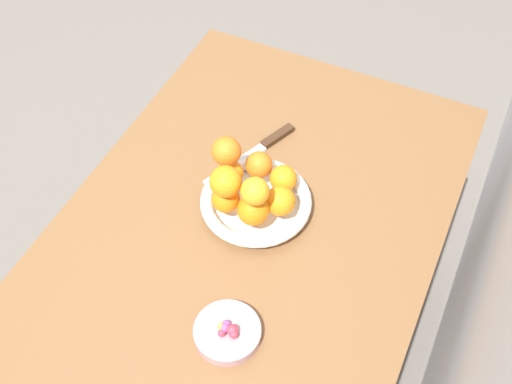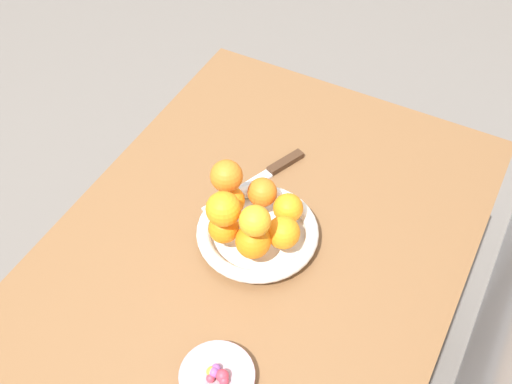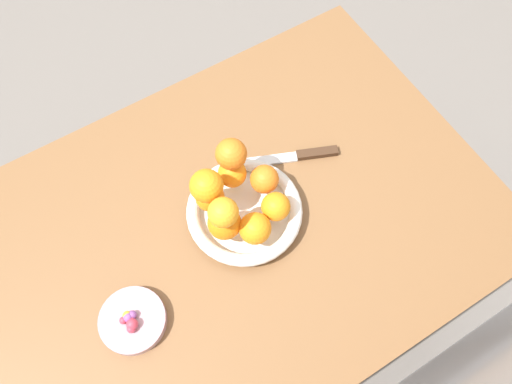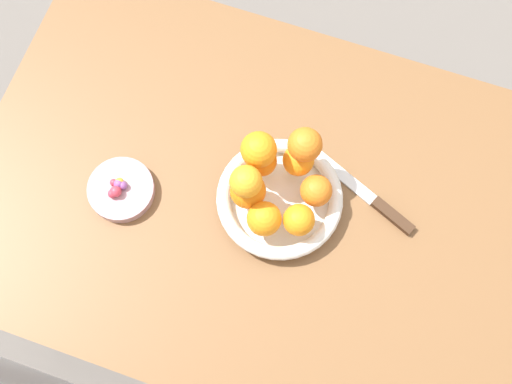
{
  "view_description": "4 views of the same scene",
  "coord_description": "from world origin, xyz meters",
  "px_view_note": "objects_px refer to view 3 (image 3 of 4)",
  "views": [
    {
      "loc": [
        0.71,
        0.35,
        1.82
      ],
      "look_at": [
        -0.03,
        0.0,
        0.82
      ],
      "focal_mm": 45.0,
      "sensor_mm": 36.0,
      "label": 1
    },
    {
      "loc": [
        0.63,
        0.35,
        1.73
      ],
      "look_at": [
        -0.04,
        -0.01,
        0.88
      ],
      "focal_mm": 45.0,
      "sensor_mm": 36.0,
      "label": 2
    },
    {
      "loc": [
        0.15,
        0.35,
        1.69
      ],
      "look_at": [
        -0.06,
        0.01,
        0.85
      ],
      "focal_mm": 35.0,
      "sensor_mm": 36.0,
      "label": 3
    },
    {
      "loc": [
        -0.11,
        0.35,
        1.89
      ],
      "look_at": [
        -0.01,
        0.03,
        0.88
      ],
      "focal_mm": 45.0,
      "sensor_mm": 36.0,
      "label": 4
    }
  ],
  "objects_px": {
    "dining_table": "(231,242)",
    "candy_ball_0": "(132,315)",
    "orange_4": "(255,228)",
    "orange_8": "(206,186)",
    "candy_ball_4": "(131,328)",
    "orange_0": "(264,179)",
    "candy_ball_3": "(128,317)",
    "fruit_bowl": "(244,212)",
    "orange_7": "(231,154)",
    "candy_ball_1": "(132,324)",
    "candy_ball_6": "(123,320)",
    "orange_2": "(210,197)",
    "orange_5": "(276,207)",
    "orange_3": "(224,223)",
    "candy_ball_7": "(131,318)",
    "knife": "(289,157)",
    "orange_1": "(232,173)",
    "orange_6": "(223,212)",
    "candy_ball_2": "(127,315)",
    "candy_dish": "(133,320)",
    "candy_ball_5": "(132,324)"
  },
  "relations": [
    {
      "from": "candy_dish",
      "to": "orange_3",
      "type": "xyz_separation_m",
      "value": [
        -0.23,
        -0.06,
        0.06
      ]
    },
    {
      "from": "candy_ball_1",
      "to": "candy_ball_6",
      "type": "distance_m",
      "value": 0.02
    },
    {
      "from": "orange_4",
      "to": "candy_ball_4",
      "type": "height_order",
      "value": "orange_4"
    },
    {
      "from": "orange_4",
      "to": "candy_ball_1",
      "type": "relative_size",
      "value": 2.89
    },
    {
      "from": "orange_5",
      "to": "orange_7",
      "type": "height_order",
      "value": "orange_7"
    },
    {
      "from": "orange_0",
      "to": "candy_ball_1",
      "type": "relative_size",
      "value": 2.71
    },
    {
      "from": "orange_1",
      "to": "knife",
      "type": "height_order",
      "value": "orange_1"
    },
    {
      "from": "orange_0",
      "to": "knife",
      "type": "relative_size",
      "value": 0.24
    },
    {
      "from": "orange_6",
      "to": "candy_ball_1",
      "type": "xyz_separation_m",
      "value": [
        0.23,
        0.06,
        -0.1
      ]
    },
    {
      "from": "candy_ball_1",
      "to": "candy_ball_3",
      "type": "height_order",
      "value": "candy_ball_1"
    },
    {
      "from": "candy_ball_1",
      "to": "knife",
      "type": "distance_m",
      "value": 0.47
    },
    {
      "from": "fruit_bowl",
      "to": "orange_3",
      "type": "distance_m",
      "value": 0.08
    },
    {
      "from": "fruit_bowl",
      "to": "candy_ball_7",
      "type": "relative_size",
      "value": 16.28
    },
    {
      "from": "candy_ball_0",
      "to": "candy_ball_5",
      "type": "relative_size",
      "value": 0.94
    },
    {
      "from": "fruit_bowl",
      "to": "orange_7",
      "type": "xyz_separation_m",
      "value": [
        -0.02,
        -0.07,
        0.11
      ]
    },
    {
      "from": "orange_5",
      "to": "orange_8",
      "type": "xyz_separation_m",
      "value": [
        0.1,
        -0.08,
        0.06
      ]
    },
    {
      "from": "orange_1",
      "to": "orange_7",
      "type": "relative_size",
      "value": 0.94
    },
    {
      "from": "orange_0",
      "to": "candy_ball_3",
      "type": "relative_size",
      "value": 3.19
    },
    {
      "from": "orange_0",
      "to": "orange_6",
      "type": "distance_m",
      "value": 0.14
    },
    {
      "from": "orange_0",
      "to": "orange_5",
      "type": "relative_size",
      "value": 1.01
    },
    {
      "from": "orange_3",
      "to": "candy_ball_7",
      "type": "relative_size",
      "value": 4.54
    },
    {
      "from": "dining_table",
      "to": "candy_ball_0",
      "type": "xyz_separation_m",
      "value": [
        0.24,
        0.07,
        0.12
      ]
    },
    {
      "from": "candy_ball_4",
      "to": "knife",
      "type": "xyz_separation_m",
      "value": [
        -0.45,
        -0.16,
        -0.03
      ]
    },
    {
      "from": "dining_table",
      "to": "orange_2",
      "type": "relative_size",
      "value": 19.04
    },
    {
      "from": "candy_dish",
      "to": "candy_ball_3",
      "type": "bearing_deg",
      "value": -53.53
    },
    {
      "from": "orange_4",
      "to": "orange_8",
      "type": "bearing_deg",
      "value": -65.74
    },
    {
      "from": "orange_3",
      "to": "orange_6",
      "type": "distance_m",
      "value": 0.06
    },
    {
      "from": "orange_6",
      "to": "orange_7",
      "type": "distance_m",
      "value": 0.12
    },
    {
      "from": "orange_4",
      "to": "candy_ball_3",
      "type": "xyz_separation_m",
      "value": [
        0.28,
        0.01,
        -0.04
      ]
    },
    {
      "from": "orange_0",
      "to": "orange_5",
      "type": "distance_m",
      "value": 0.06
    },
    {
      "from": "orange_1",
      "to": "candy_ball_1",
      "type": "height_order",
      "value": "orange_1"
    },
    {
      "from": "orange_1",
      "to": "orange_2",
      "type": "xyz_separation_m",
      "value": [
        0.06,
        0.02,
        -0.0
      ]
    },
    {
      "from": "dining_table",
      "to": "orange_5",
      "type": "relative_size",
      "value": 19.12
    },
    {
      "from": "orange_0",
      "to": "candy_ball_3",
      "type": "bearing_deg",
      "value": 15.03
    },
    {
      "from": "orange_2",
      "to": "candy_ball_7",
      "type": "bearing_deg",
      "value": 26.72
    },
    {
      "from": "candy_ball_4",
      "to": "orange_2",
      "type": "bearing_deg",
      "value": -150.61
    },
    {
      "from": "dining_table",
      "to": "candy_ball_2",
      "type": "bearing_deg",
      "value": 14.19
    },
    {
      "from": "candy_dish",
      "to": "candy_ball_3",
      "type": "relative_size",
      "value": 6.83
    },
    {
      "from": "candy_dish",
      "to": "candy_ball_2",
      "type": "xyz_separation_m",
      "value": [
        0.0,
        -0.01,
        0.02
      ]
    },
    {
      "from": "orange_2",
      "to": "orange_5",
      "type": "height_order",
      "value": "same"
    },
    {
      "from": "candy_ball_1",
      "to": "candy_ball_5",
      "type": "distance_m",
      "value": 0.0
    },
    {
      "from": "orange_2",
      "to": "candy_ball_2",
      "type": "distance_m",
      "value": 0.27
    },
    {
      "from": "orange_0",
      "to": "candy_ball_2",
      "type": "height_order",
      "value": "orange_0"
    },
    {
      "from": "candy_ball_1",
      "to": "candy_ball_4",
      "type": "xyz_separation_m",
      "value": [
        0.0,
        0.01,
        -0.0
      ]
    },
    {
      "from": "dining_table",
      "to": "candy_ball_6",
      "type": "xyz_separation_m",
      "value": [
        0.26,
        0.07,
        0.12
      ]
    },
    {
      "from": "orange_5",
      "to": "candy_ball_1",
      "type": "relative_size",
      "value": 2.67
    },
    {
      "from": "orange_2",
      "to": "orange_3",
      "type": "height_order",
      "value": "orange_3"
    },
    {
      "from": "orange_1",
      "to": "orange_8",
      "type": "bearing_deg",
      "value": 21.62
    },
    {
      "from": "knife",
      "to": "orange_1",
      "type": "bearing_deg",
      "value": -0.08
    },
    {
      "from": "candy_ball_2",
      "to": "orange_3",
      "type": "bearing_deg",
      "value": -168.28
    }
  ]
}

